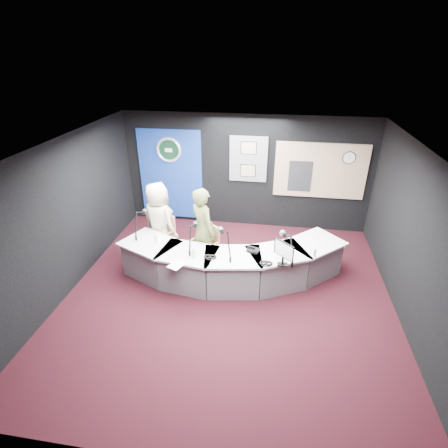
% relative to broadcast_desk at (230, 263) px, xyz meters
% --- Properties ---
extents(ground, '(6.00, 6.00, 0.00)m').
position_rel_broadcast_desk_xyz_m(ground, '(0.05, -0.55, -0.38)').
color(ground, black).
rests_on(ground, ground).
extents(ceiling, '(6.00, 6.00, 0.02)m').
position_rel_broadcast_desk_xyz_m(ceiling, '(0.05, -0.55, 2.42)').
color(ceiling, silver).
rests_on(ceiling, ground).
extents(wall_back, '(6.00, 0.02, 2.80)m').
position_rel_broadcast_desk_xyz_m(wall_back, '(0.05, 2.45, 1.02)').
color(wall_back, black).
rests_on(wall_back, ground).
extents(wall_front, '(6.00, 0.02, 2.80)m').
position_rel_broadcast_desk_xyz_m(wall_front, '(0.05, -3.55, 1.02)').
color(wall_front, black).
rests_on(wall_front, ground).
extents(wall_left, '(0.02, 6.00, 2.80)m').
position_rel_broadcast_desk_xyz_m(wall_left, '(-2.95, -0.55, 1.02)').
color(wall_left, black).
rests_on(wall_left, ground).
extents(wall_right, '(0.02, 6.00, 2.80)m').
position_rel_broadcast_desk_xyz_m(wall_right, '(3.05, -0.55, 1.02)').
color(wall_right, black).
rests_on(wall_right, ground).
extents(broadcast_desk, '(4.50, 1.90, 0.75)m').
position_rel_broadcast_desk_xyz_m(broadcast_desk, '(0.00, 0.00, 0.00)').
color(broadcast_desk, silver).
rests_on(broadcast_desk, ground).
extents(backdrop_panel, '(1.60, 0.05, 2.30)m').
position_rel_broadcast_desk_xyz_m(backdrop_panel, '(-1.85, 2.42, 0.88)').
color(backdrop_panel, navy).
rests_on(backdrop_panel, wall_back).
extents(agency_seal, '(0.63, 0.07, 0.63)m').
position_rel_broadcast_desk_xyz_m(agency_seal, '(-1.85, 2.38, 1.52)').
color(agency_seal, silver).
rests_on(agency_seal, backdrop_panel).
extents(seal_center, '(0.48, 0.01, 0.48)m').
position_rel_broadcast_desk_xyz_m(seal_center, '(-1.85, 2.38, 1.52)').
color(seal_center, black).
rests_on(seal_center, backdrop_panel).
extents(pinboard, '(0.90, 0.04, 1.10)m').
position_rel_broadcast_desk_xyz_m(pinboard, '(0.10, 2.42, 1.38)').
color(pinboard, slate).
rests_on(pinboard, wall_back).
extents(framed_photo_upper, '(0.34, 0.02, 0.27)m').
position_rel_broadcast_desk_xyz_m(framed_photo_upper, '(0.10, 2.39, 1.65)').
color(framed_photo_upper, gray).
rests_on(framed_photo_upper, pinboard).
extents(framed_photo_lower, '(0.34, 0.02, 0.27)m').
position_rel_broadcast_desk_xyz_m(framed_photo_lower, '(0.10, 2.39, 1.09)').
color(framed_photo_lower, gray).
rests_on(framed_photo_lower, pinboard).
extents(booth_window_frame, '(2.12, 0.06, 1.32)m').
position_rel_broadcast_desk_xyz_m(booth_window_frame, '(1.80, 2.42, 1.18)').
color(booth_window_frame, tan).
rests_on(booth_window_frame, wall_back).
extents(booth_glow, '(2.00, 0.02, 1.20)m').
position_rel_broadcast_desk_xyz_m(booth_glow, '(1.80, 2.41, 1.18)').
color(booth_glow, beige).
rests_on(booth_glow, booth_window_frame).
extents(equipment_rack, '(0.55, 0.02, 0.75)m').
position_rel_broadcast_desk_xyz_m(equipment_rack, '(1.35, 2.39, 1.03)').
color(equipment_rack, black).
rests_on(equipment_rack, booth_window_frame).
extents(wall_clock, '(0.28, 0.01, 0.28)m').
position_rel_broadcast_desk_xyz_m(wall_clock, '(2.40, 2.39, 1.52)').
color(wall_clock, white).
rests_on(wall_clock, booth_window_frame).
extents(armchair_left, '(0.77, 0.77, 1.02)m').
position_rel_broadcast_desk_xyz_m(armchair_left, '(-1.60, 0.59, 0.13)').
color(armchair_left, '#AE744F').
rests_on(armchair_left, ground).
extents(armchair_right, '(0.81, 0.81, 1.03)m').
position_rel_broadcast_desk_xyz_m(armchair_right, '(-0.58, 0.29, 0.14)').
color(armchair_right, '#AE744F').
rests_on(armchair_right, ground).
extents(draped_jacket, '(0.49, 0.31, 0.70)m').
position_rel_broadcast_desk_xyz_m(draped_jacket, '(-1.73, 0.82, 0.24)').
color(draped_jacket, gray).
rests_on(draped_jacket, armchair_left).
extents(person_man, '(1.00, 0.89, 1.73)m').
position_rel_broadcast_desk_xyz_m(person_man, '(-1.60, 0.59, 0.49)').
color(person_man, beige).
rests_on(person_man, ground).
extents(person_woman, '(0.77, 0.77, 1.80)m').
position_rel_broadcast_desk_xyz_m(person_woman, '(-0.58, 0.29, 0.53)').
color(person_woman, '#5D6535').
rests_on(person_woman, ground).
extents(computer_monitor, '(0.33, 0.31, 0.29)m').
position_rel_broadcast_desk_xyz_m(computer_monitor, '(1.00, -0.47, 0.70)').
color(computer_monitor, black).
rests_on(computer_monitor, broadcast_desk).
extents(desk_phone, '(0.26, 0.23, 0.05)m').
position_rel_broadcast_desk_xyz_m(desk_phone, '(0.46, -0.10, 0.40)').
color(desk_phone, black).
rests_on(desk_phone, broadcast_desk).
extents(headphones_near, '(0.22, 0.22, 0.04)m').
position_rel_broadcast_desk_xyz_m(headphones_near, '(0.72, -0.49, 0.39)').
color(headphones_near, black).
rests_on(headphones_near, broadcast_desk).
extents(headphones_far, '(0.20, 0.20, 0.03)m').
position_rel_broadcast_desk_xyz_m(headphones_far, '(-0.30, -0.44, 0.39)').
color(headphones_far, black).
rests_on(headphones_far, broadcast_desk).
extents(paper_stack, '(0.24, 0.32, 0.00)m').
position_rel_broadcast_desk_xyz_m(paper_stack, '(-1.43, 0.08, 0.38)').
color(paper_stack, white).
rests_on(paper_stack, broadcast_desk).
extents(notepad, '(0.32, 0.37, 0.00)m').
position_rel_broadcast_desk_xyz_m(notepad, '(-0.84, -0.75, 0.38)').
color(notepad, white).
rests_on(notepad, broadcast_desk).
extents(boom_mic_a, '(0.16, 0.74, 0.60)m').
position_rel_broadcast_desk_xyz_m(boom_mic_a, '(-1.87, 0.27, 0.68)').
color(boom_mic_a, black).
rests_on(boom_mic_a, broadcast_desk).
extents(boom_mic_b, '(0.16, 0.74, 0.60)m').
position_rel_broadcast_desk_xyz_m(boom_mic_b, '(-0.69, -0.12, 0.68)').
color(boom_mic_b, black).
rests_on(boom_mic_b, broadcast_desk).
extents(boom_mic_c, '(0.39, 0.68, 0.60)m').
position_rel_broadcast_desk_xyz_m(boom_mic_c, '(-0.05, -0.25, 0.68)').
color(boom_mic_c, black).
rests_on(boom_mic_c, broadcast_desk).
extents(boom_mic_d, '(0.31, 0.71, 0.60)m').
position_rel_broadcast_desk_xyz_m(boom_mic_d, '(1.07, -0.21, 0.68)').
color(boom_mic_d, black).
rests_on(boom_mic_d, broadcast_desk).
extents(water_bottles, '(3.08, 0.45, 0.18)m').
position_rel_broadcast_desk_xyz_m(water_bottles, '(0.07, -0.26, 0.46)').
color(water_bottles, silver).
rests_on(water_bottles, broadcast_desk).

